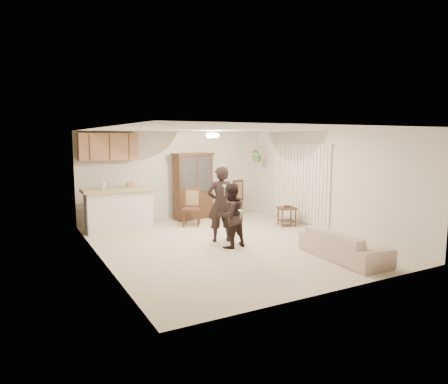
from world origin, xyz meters
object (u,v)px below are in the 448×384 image
adult (221,202)px  chair_bar (131,216)px  sofa (344,240)px  child (231,216)px  chair_hutch_right (233,205)px  china_hutch (193,186)px  chair_hutch_left (191,215)px  side_table (287,216)px

adult → chair_bar: adult is taller
sofa → chair_bar: chair_bar is taller
sofa → child: child is taller
child → sofa: bearing=120.1°
child → chair_bar: size_ratio=1.33×
chair_bar → chair_hutch_right: bearing=-8.6°
china_hutch → chair_hutch_right: china_hutch is taller
chair_bar → chair_hutch_right: (3.25, 0.30, 0.02)m
adult → china_hutch: bearing=-84.3°
child → chair_hutch_left: size_ratio=1.31×
side_table → chair_hutch_left: (-2.24, 1.18, 0.03)m
sofa → chair_hutch_left: chair_hutch_left is taller
side_table → chair_hutch_right: bearing=102.0°
chair_hutch_right → sofa: bearing=69.1°
sofa → child: (-1.51, 1.75, 0.31)m
chair_hutch_left → chair_bar: bearing=-171.7°
adult → chair_hutch_right: (1.85, 2.70, -0.60)m
adult → china_hutch: (0.52, 2.69, 0.04)m
chair_hutch_left → chair_hutch_right: 2.02m
adult → chair_hutch_right: 3.33m
china_hutch → side_table: bearing=-57.9°
chair_hutch_left → chair_hutch_right: chair_hutch_right is taller
sofa → side_table: 3.02m
child → china_hutch: size_ratio=0.71×
china_hutch → chair_hutch_left: china_hutch is taller
child → chair_hutch_left: child is taller
side_table → chair_hutch_left: bearing=152.2°
chair_bar → chair_hutch_left: 1.59m
china_hutch → chair_hutch_right: size_ratio=1.76×
chair_hutch_right → chair_hutch_left: bearing=10.8°
child → chair_hutch_left: bearing=-103.6°
child → chair_bar: (-1.34, 2.96, -0.39)m
adult → sofa: bearing=139.0°
china_hutch → chair_bar: bearing=-179.4°
side_table → child: bearing=-153.9°
child → china_hutch: china_hutch is taller
sofa → chair_bar: 5.50m
child → side_table: 2.66m
china_hutch → chair_hutch_left: (-0.47, -0.92, -0.65)m
adult → chair_bar: (-1.40, 2.40, -0.61)m
chair_bar → chair_hutch_left: chair_hutch_left is taller
adult → child: adult is taller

